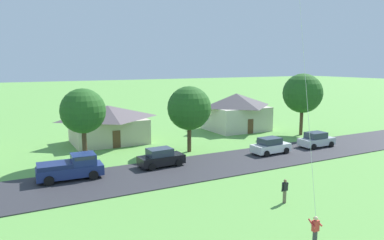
{
  "coord_description": "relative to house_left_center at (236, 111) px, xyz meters",
  "views": [
    {
      "loc": [
        -11.72,
        -1.88,
        9.48
      ],
      "look_at": [
        -1.37,
        17.5,
        6.02
      ],
      "focal_mm": 33.81,
      "sensor_mm": 36.0,
      "label": 1
    }
  ],
  "objects": [
    {
      "name": "watcher_person",
      "position": [
        -13.01,
        -24.44,
        -1.83
      ],
      "size": [
        0.56,
        0.24,
        1.68
      ],
      "color": "#70604C",
      "rests_on": "ground"
    },
    {
      "name": "parked_car_black_mid_west",
      "position": [
        -17.04,
        -12.42,
        -1.84
      ],
      "size": [
        4.26,
        2.2,
        1.68
      ],
      "color": "black",
      "rests_on": "road_strip"
    },
    {
      "name": "road_strip",
      "position": [
        -18.0,
        -14.26,
        -2.67
      ],
      "size": [
        160.0,
        7.54,
        0.08
      ],
      "primitive_type": "cube",
      "color": "#2D2D33",
      "rests_on": "ground"
    },
    {
      "name": "parked_car_white_mid_east",
      "position": [
        -4.96,
        -13.44,
        -1.84
      ],
      "size": [
        4.25,
        2.17,
        1.68
      ],
      "color": "white",
      "rests_on": "road_strip"
    },
    {
      "name": "parked_car_silver_west_end",
      "position": [
        1.66,
        -13.5,
        -1.84
      ],
      "size": [
        4.22,
        2.12,
        1.68
      ],
      "color": "#B7BCC1",
      "rests_on": "road_strip"
    },
    {
      "name": "tree_left_of_center",
      "position": [
        -12.01,
        -8.47,
        2.03
      ],
      "size": [
        4.69,
        4.69,
        7.1
      ],
      "color": "#4C3823",
      "rests_on": "ground"
    },
    {
      "name": "tree_right_of_center",
      "position": [
        -22.99,
        -8.07,
        2.35
      ],
      "size": [
        4.21,
        4.21,
        7.19
      ],
      "color": "#4C3823",
      "rests_on": "ground"
    },
    {
      "name": "house_right_center",
      "position": [
        -18.47,
        0.1,
        -0.38
      ],
      "size": [
        8.99,
        6.99,
        4.5
      ],
      "color": "beige",
      "rests_on": "ground"
    },
    {
      "name": "tree_center",
      "position": [
        5.46,
        -7.28,
        2.85
      ],
      "size": [
        5.18,
        5.18,
        8.17
      ],
      "color": "#4C3823",
      "rests_on": "ground"
    },
    {
      "name": "pickup_truck_navy_west_side",
      "position": [
        -24.95,
        -12.38,
        -1.65
      ],
      "size": [
        5.29,
        2.52,
        1.99
      ],
      "color": "navy",
      "rests_on": "road_strip"
    },
    {
      "name": "house_left_center",
      "position": [
        0.0,
        0.0,
        0.0
      ],
      "size": [
        8.48,
        7.44,
        5.23
      ],
      "color": "beige",
      "rests_on": "ground"
    }
  ]
}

